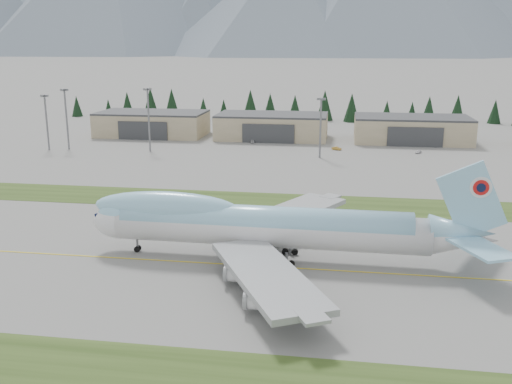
% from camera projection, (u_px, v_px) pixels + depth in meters
% --- Properties ---
extents(ground, '(7000.00, 7000.00, 0.00)m').
position_uv_depth(ground, '(252.00, 266.00, 107.19)').
color(ground, slate).
rests_on(ground, ground).
extents(grass_strip_near, '(400.00, 14.00, 0.08)m').
position_uv_depth(grass_strip_near, '(204.00, 380.00, 70.84)').
color(grass_strip_near, '#2A4017').
rests_on(grass_strip_near, ground).
extents(grass_strip_far, '(400.00, 18.00, 0.08)m').
position_uv_depth(grass_strip_far, '(279.00, 202.00, 150.24)').
color(grass_strip_far, '#2A4017').
rests_on(grass_strip_far, ground).
extents(taxiway_line_main, '(400.00, 0.40, 0.02)m').
position_uv_depth(taxiway_line_main, '(252.00, 266.00, 107.19)').
color(taxiway_line_main, yellow).
rests_on(taxiway_line_main, ground).
extents(boeing_747_freighter, '(78.42, 68.31, 20.83)m').
position_uv_depth(boeing_747_freighter, '(265.00, 225.00, 108.79)').
color(boeing_747_freighter, silver).
rests_on(boeing_747_freighter, ground).
extents(hangar_left, '(48.00, 26.60, 10.80)m').
position_uv_depth(hangar_left, '(152.00, 124.00, 259.50)').
color(hangar_left, gray).
rests_on(hangar_left, ground).
extents(hangar_center, '(48.00, 26.60, 10.80)m').
position_uv_depth(hangar_center, '(272.00, 126.00, 251.44)').
color(hangar_center, gray).
rests_on(hangar_center, ground).
extents(hangar_right, '(48.00, 26.60, 10.80)m').
position_uv_depth(hangar_right, '(412.00, 129.00, 242.66)').
color(hangar_right, gray).
rests_on(hangar_right, ground).
extents(floodlight_masts, '(109.71, 6.60, 24.23)m').
position_uv_depth(floodlight_masts, '(141.00, 111.00, 216.80)').
color(floodlight_masts, slate).
rests_on(floodlight_masts, ground).
extents(service_vehicle_a, '(2.46, 4.03, 1.28)m').
position_uv_depth(service_vehicle_a, '(252.00, 143.00, 240.46)').
color(service_vehicle_a, '#B8B8BA').
rests_on(service_vehicle_a, ground).
extents(service_vehicle_b, '(4.14, 2.86, 1.29)m').
position_uv_depth(service_vehicle_b, '(337.00, 150.00, 224.57)').
color(service_vehicle_b, '#B1822C').
rests_on(service_vehicle_b, ground).
extents(service_vehicle_c, '(2.98, 4.01, 1.08)m').
position_uv_depth(service_vehicle_c, '(418.00, 153.00, 217.79)').
color(service_vehicle_c, '#B5B4B9').
rests_on(service_vehicle_c, ground).
extents(conifer_belt, '(276.49, 16.11, 16.92)m').
position_uv_depth(conifer_belt, '(308.00, 107.00, 308.49)').
color(conifer_belt, black).
rests_on(conifer_belt, ground).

